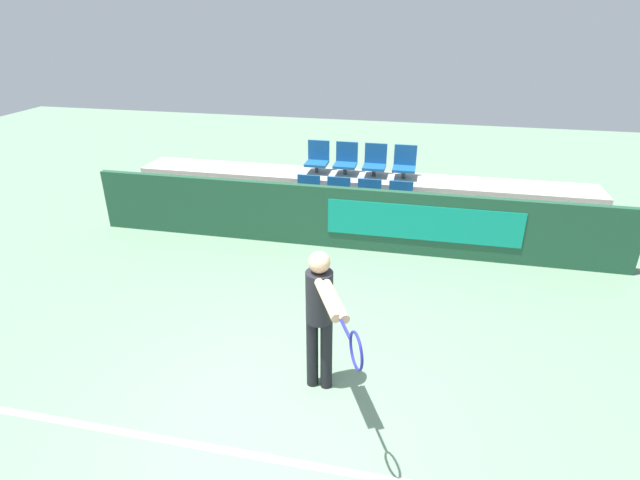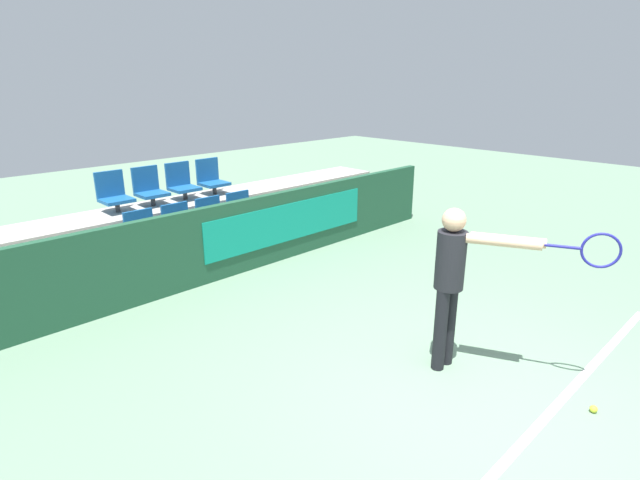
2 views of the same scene
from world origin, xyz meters
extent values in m
plane|color=slate|center=(0.00, 0.00, 0.00)|extent=(30.00, 30.00, 0.00)
cube|color=white|center=(0.00, -0.48, 0.00)|extent=(6.19, 0.08, 0.01)
cube|color=#1E4C33|center=(0.00, 4.17, 0.55)|extent=(9.23, 0.12, 1.10)
cube|color=#0F937A|center=(1.28, 4.10, 0.61)|extent=(3.20, 0.02, 0.61)
cube|color=#ADA89E|center=(0.00, 4.68, 0.22)|extent=(8.83, 0.86, 0.44)
cube|color=#ADA89E|center=(0.00, 5.54, 0.44)|extent=(8.83, 0.86, 0.88)
cylinder|color=#333333|center=(-0.85, 4.72, 0.52)|extent=(0.07, 0.07, 0.16)
cube|color=#195693|center=(-0.85, 4.72, 0.62)|extent=(0.42, 0.42, 0.05)
cube|color=#195693|center=(-0.85, 4.91, 0.84)|extent=(0.42, 0.04, 0.39)
cylinder|color=#333333|center=(-0.28, 4.72, 0.52)|extent=(0.07, 0.07, 0.16)
cube|color=#195693|center=(-0.28, 4.72, 0.62)|extent=(0.42, 0.42, 0.05)
cube|color=#195693|center=(-0.28, 4.91, 0.84)|extent=(0.42, 0.04, 0.39)
cylinder|color=#333333|center=(0.28, 4.72, 0.52)|extent=(0.07, 0.07, 0.16)
cube|color=#195693|center=(0.28, 4.72, 0.62)|extent=(0.42, 0.42, 0.05)
cube|color=#195693|center=(0.28, 4.91, 0.84)|extent=(0.42, 0.04, 0.39)
cylinder|color=#333333|center=(0.85, 4.72, 0.52)|extent=(0.07, 0.07, 0.16)
cube|color=#195693|center=(0.85, 4.72, 0.62)|extent=(0.42, 0.42, 0.05)
cube|color=#195693|center=(0.85, 4.91, 0.84)|extent=(0.42, 0.04, 0.39)
cylinder|color=#333333|center=(-0.85, 5.59, 0.96)|extent=(0.07, 0.07, 0.16)
cube|color=#195693|center=(-0.85, 5.59, 1.07)|extent=(0.42, 0.42, 0.05)
cube|color=#195693|center=(-0.85, 5.78, 1.29)|extent=(0.42, 0.04, 0.39)
cylinder|color=#333333|center=(-0.28, 5.59, 0.96)|extent=(0.07, 0.07, 0.16)
cube|color=#195693|center=(-0.28, 5.59, 1.07)|extent=(0.42, 0.42, 0.05)
cube|color=#195693|center=(-0.28, 5.78, 1.29)|extent=(0.42, 0.04, 0.39)
cylinder|color=#333333|center=(0.28, 5.59, 0.96)|extent=(0.07, 0.07, 0.16)
cube|color=#195693|center=(0.28, 5.59, 1.07)|extent=(0.42, 0.42, 0.05)
cube|color=#195693|center=(0.28, 5.78, 1.29)|extent=(0.42, 0.04, 0.39)
cylinder|color=#333333|center=(0.85, 5.59, 0.96)|extent=(0.07, 0.07, 0.16)
cube|color=#195693|center=(0.85, 5.59, 1.07)|extent=(0.42, 0.42, 0.05)
cube|color=#195693|center=(0.85, 5.78, 1.29)|extent=(0.42, 0.04, 0.39)
cylinder|color=black|center=(0.20, 0.61, 0.43)|extent=(0.13, 0.13, 0.86)
cylinder|color=black|center=(0.36, 0.61, 0.43)|extent=(0.13, 0.13, 0.86)
cylinder|color=black|center=(0.28, 0.61, 1.15)|extent=(0.28, 0.28, 0.57)
sphere|color=tan|center=(0.28, 0.61, 1.55)|extent=(0.22, 0.22, 0.22)
cylinder|color=tan|center=(0.45, 0.19, 1.40)|extent=(0.36, 0.63, 0.09)
cylinder|color=tan|center=(0.52, 0.19, 1.40)|extent=(0.36, 0.63, 0.09)
cylinder|color=navy|center=(0.69, -0.24, 1.40)|extent=(0.16, 0.28, 0.03)
torus|color=navy|center=(0.82, -0.51, 1.40)|extent=(0.16, 0.30, 0.32)
camera|label=1|loc=(1.21, -3.68, 3.86)|focal=28.00mm
camera|label=2|loc=(-3.74, -1.71, 2.83)|focal=28.00mm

